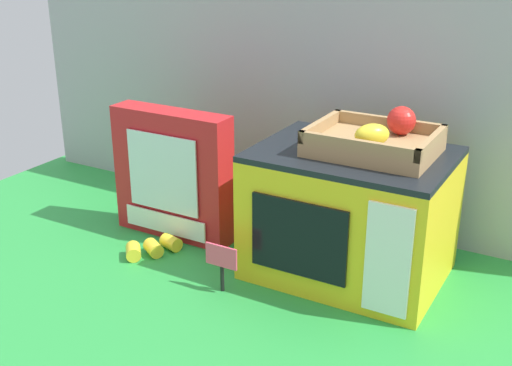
% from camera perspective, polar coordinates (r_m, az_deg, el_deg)
% --- Properties ---
extents(ground_plane, '(1.70, 1.70, 0.00)m').
position_cam_1_polar(ground_plane, '(1.45, -0.35, -6.18)').
color(ground_plane, green).
rests_on(ground_plane, ground).
extents(display_back_panel, '(1.61, 0.03, 0.60)m').
position_cam_1_polar(display_back_panel, '(1.56, 4.47, 7.60)').
color(display_back_panel, '#A0A3A8').
rests_on(display_back_panel, ground).
extents(toy_microwave, '(0.38, 0.29, 0.27)m').
position_cam_1_polar(toy_microwave, '(1.33, 8.23, -2.69)').
color(toy_microwave, yellow).
rests_on(toy_microwave, ground).
extents(food_groups_crate, '(0.24, 0.18, 0.08)m').
position_cam_1_polar(food_groups_crate, '(1.28, 10.48, 3.63)').
color(food_groups_crate, '#A37F51').
rests_on(food_groups_crate, toy_microwave).
extents(cookie_set_box, '(0.29, 0.07, 0.30)m').
position_cam_1_polar(cookie_set_box, '(1.49, -7.38, 0.71)').
color(cookie_set_box, red).
rests_on(cookie_set_box, ground).
extents(price_sign, '(0.07, 0.01, 0.10)m').
position_cam_1_polar(price_sign, '(1.28, -3.05, -6.85)').
color(price_sign, black).
rests_on(price_sign, ground).
extents(loose_toy_banana, '(0.10, 0.12, 0.03)m').
position_cam_1_polar(loose_toy_banana, '(1.46, -9.03, -5.59)').
color(loose_toy_banana, yellow).
rests_on(loose_toy_banana, ground).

